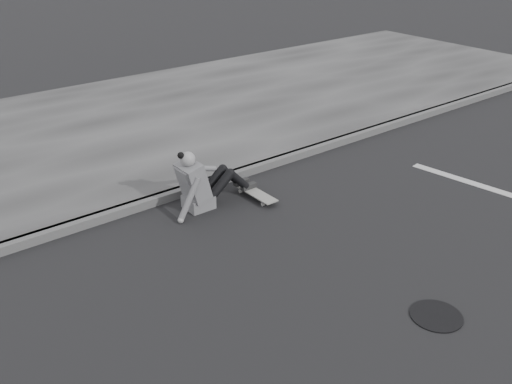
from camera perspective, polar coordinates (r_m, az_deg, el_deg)
ground at (r=6.20m, az=1.14°, el=-10.13°), size 80.00×80.00×0.00m
curb at (r=8.03m, az=-10.53°, el=-0.94°), size 24.00×0.16×0.12m
sidewalk at (r=10.60m, az=-18.37°, el=5.01°), size 24.00×6.00×0.12m
manhole at (r=6.17m, az=17.58°, el=-11.72°), size 0.53×0.53×0.01m
skateboard at (r=8.10m, az=-0.05°, el=-0.13°), size 0.20×0.78×0.09m
seated_woman at (r=7.77m, az=-5.44°, el=0.92°), size 1.38×0.46×0.88m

